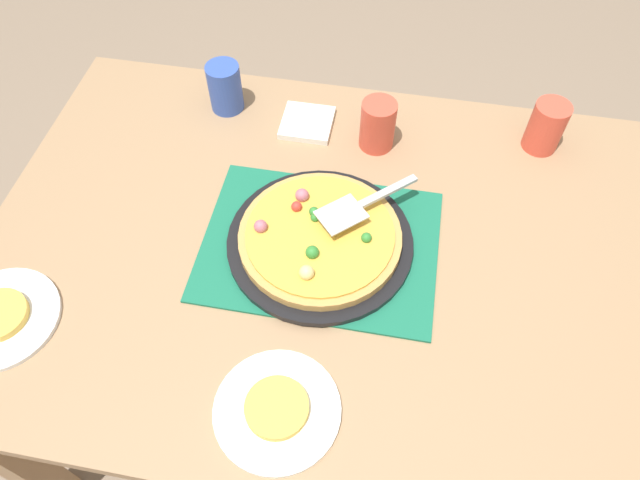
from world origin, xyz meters
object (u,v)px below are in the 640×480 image
Objects in this scene: plate_far_right at (277,410)px; cup_far at (546,126)px; plate_near_left at (1,318)px; cup_corner at (378,125)px; served_slice_right at (277,408)px; cup_near at (225,87)px; napkin_stack at (307,123)px; pizza_server at (361,205)px; pizza at (319,236)px; pizza_pan at (320,242)px.

cup_far is at bearing 57.53° from plate_far_right.
cup_corner is at bearing 42.57° from plate_near_left.
cup_near is (-0.29, 0.73, 0.04)m from served_slice_right.
napkin_stack is at bearing -176.82° from cup_far.
plate_far_right is at bearing 180.00° from served_slice_right.
pizza_server is (-0.38, -0.31, 0.01)m from cup_far.
plate_far_right is (0.55, -0.08, 0.00)m from plate_near_left.
pizza_server is at bearing -59.10° from napkin_stack.
pizza reaches higher than served_slice_right.
pizza_pan is at bearing -51.29° from cup_near.
pizza is 0.36m from napkin_stack.
pizza_pan is 0.32m from cup_corner.
plate_near_left is 0.56m from served_slice_right.
plate_near_left is 1.83× the size of napkin_stack.
plate_far_right is at bearing -68.33° from cup_near.
pizza_pan is 1.15× the size of pizza.
pizza_pan is at bearing -140.45° from cup_far.
plate_near_left is at bearing -153.85° from pizza.
pizza_server is (0.37, -0.31, 0.01)m from cup_near.
pizza_server is at bearing 78.87° from plate_far_right.
cup_far is 0.60× the size of pizza_server.
served_slice_right reaches higher than plate_far_right.
pizza is at bearing -74.93° from napkin_stack.
pizza_pan is 0.48m from cup_near.
plate_far_right is 1.83× the size of napkin_stack.
plate_far_right is at bearing -101.13° from pizza_server.
napkin_stack is (-0.17, 0.03, -0.05)m from cup_corner.
pizza is 0.11m from pizza_server.
pizza_server is 1.66× the size of napkin_stack.
pizza_server is (-0.00, -0.25, 0.01)m from cup_corner.
cup_corner is (-0.38, -0.06, 0.00)m from cup_far.
cup_far and cup_corner have the same top height.
napkin_stack is at bearing 52.92° from plate_near_left.
cup_near is at bearing 128.58° from pizza.
cup_near is at bearing 171.72° from napkin_stack.
pizza is 2.75× the size of cup_corner.
cup_near is 1.00× the size of napkin_stack.
cup_far is at bearing 57.53° from served_slice_right.
cup_near and cup_far have the same top height.
cup_near is at bearing 111.67° from plate_far_right.
cup_corner is (0.09, 0.67, 0.04)m from served_slice_right.
pizza is 0.48m from cup_near.
pizza is 2.75× the size of napkin_stack.
pizza_pan is at bearing 88.34° from served_slice_right.
pizza_server reaches higher than served_slice_right.
plate_near_left is at bearing -147.38° from cup_far.
cup_near is at bearing 128.71° from pizza_pan.
cup_corner is 0.25m from pizza_server.
pizza_pan reaches higher than napkin_stack.
pizza_pan is 0.11m from pizza_server.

